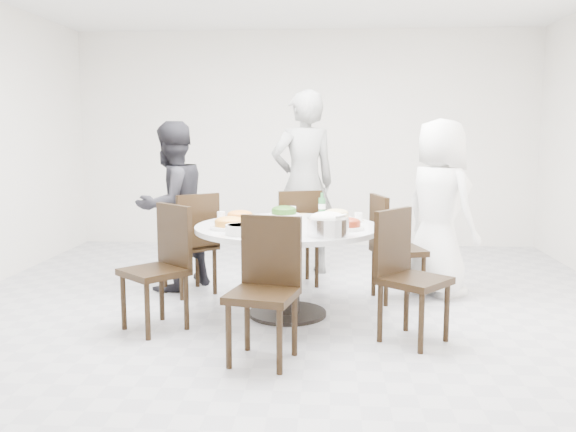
# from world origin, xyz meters

# --- Properties ---
(floor) EXTENTS (6.00, 6.00, 0.01)m
(floor) POSITION_xyz_m (0.00, 0.00, 0.00)
(floor) COLOR #B4B4B9
(floor) RESTS_ON ground
(wall_back) EXTENTS (6.00, 0.01, 2.80)m
(wall_back) POSITION_xyz_m (0.00, 3.00, 1.40)
(wall_back) COLOR white
(wall_back) RESTS_ON ground
(wall_front) EXTENTS (6.00, 0.01, 2.80)m
(wall_front) POSITION_xyz_m (0.00, -3.00, 1.40)
(wall_front) COLOR white
(wall_front) RESTS_ON ground
(dining_table) EXTENTS (1.50, 1.50, 0.75)m
(dining_table) POSITION_xyz_m (-0.02, -0.18, 0.38)
(dining_table) COLOR silver
(dining_table) RESTS_ON floor
(chair_ne) EXTENTS (0.51, 0.51, 0.95)m
(chair_ne) POSITION_xyz_m (0.94, 0.35, 0.47)
(chair_ne) COLOR black
(chair_ne) RESTS_ON floor
(chair_n) EXTENTS (0.53, 0.53, 0.95)m
(chair_n) POSITION_xyz_m (-0.01, 0.84, 0.47)
(chair_n) COLOR black
(chair_n) RESTS_ON floor
(chair_nw) EXTENTS (0.59, 0.59, 0.95)m
(chair_nw) POSITION_xyz_m (-0.98, 0.44, 0.47)
(chair_nw) COLOR black
(chair_nw) RESTS_ON floor
(chair_sw) EXTENTS (0.59, 0.59, 0.95)m
(chair_sw) POSITION_xyz_m (-1.00, -0.62, 0.47)
(chair_sw) COLOR black
(chair_sw) RESTS_ON floor
(chair_s) EXTENTS (0.50, 0.50, 0.95)m
(chair_s) POSITION_xyz_m (-0.11, -1.21, 0.47)
(chair_s) COLOR black
(chair_s) RESTS_ON floor
(chair_se) EXTENTS (0.59, 0.59, 0.95)m
(chair_se) POSITION_xyz_m (0.93, -0.76, 0.47)
(chair_se) COLOR black
(chair_se) RESTS_ON floor
(diner_right) EXTENTS (0.88, 0.94, 1.62)m
(diner_right) POSITION_xyz_m (1.33, 0.57, 0.81)
(diner_right) COLOR white
(diner_right) RESTS_ON floor
(diner_middle) EXTENTS (0.83, 0.70, 1.93)m
(diner_middle) POSITION_xyz_m (0.05, 1.32, 0.96)
(diner_middle) COLOR black
(diner_middle) RESTS_ON floor
(diner_left) EXTENTS (0.94, 0.98, 1.60)m
(diner_left) POSITION_xyz_m (-1.18, 0.61, 0.80)
(diner_left) COLOR black
(diner_left) RESTS_ON floor
(dish_greens) EXTENTS (0.28, 0.28, 0.07)m
(dish_greens) POSITION_xyz_m (-0.09, 0.33, 0.79)
(dish_greens) COLOR white
(dish_greens) RESTS_ON dining_table
(dish_pale) EXTENTS (0.27, 0.27, 0.07)m
(dish_pale) POSITION_xyz_m (0.38, 0.16, 0.79)
(dish_pale) COLOR white
(dish_pale) RESTS_ON dining_table
(dish_orange) EXTENTS (0.27, 0.27, 0.07)m
(dish_orange) POSITION_xyz_m (-0.43, 0.00, 0.79)
(dish_orange) COLOR white
(dish_orange) RESTS_ON dining_table
(dish_redbrown) EXTENTS (0.26, 0.26, 0.06)m
(dish_redbrown) POSITION_xyz_m (0.46, -0.35, 0.78)
(dish_redbrown) COLOR white
(dish_redbrown) RESTS_ON dining_table
(dish_tofu) EXTENTS (0.30, 0.30, 0.08)m
(dish_tofu) POSITION_xyz_m (-0.46, -0.39, 0.79)
(dish_tofu) COLOR white
(dish_tofu) RESTS_ON dining_table
(rice_bowl) EXTENTS (0.31, 0.31, 0.13)m
(rice_bowl) POSITION_xyz_m (0.31, -0.65, 0.82)
(rice_bowl) COLOR silver
(rice_bowl) RESTS_ON dining_table
(soup_bowl) EXTENTS (0.24, 0.24, 0.07)m
(soup_bowl) POSITION_xyz_m (-0.33, -0.63, 0.79)
(soup_bowl) COLOR white
(soup_bowl) RESTS_ON dining_table
(beverage_bottle) EXTENTS (0.06, 0.06, 0.21)m
(beverage_bottle) POSITION_xyz_m (0.25, 0.35, 0.86)
(beverage_bottle) COLOR #2D703B
(beverage_bottle) RESTS_ON dining_table
(tea_cups) EXTENTS (0.07, 0.07, 0.08)m
(tea_cups) POSITION_xyz_m (-0.04, 0.46, 0.79)
(tea_cups) COLOR white
(tea_cups) RESTS_ON dining_table
(chopsticks) EXTENTS (0.24, 0.04, 0.01)m
(chopsticks) POSITION_xyz_m (-0.02, 0.51, 0.76)
(chopsticks) COLOR tan
(chopsticks) RESTS_ON dining_table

